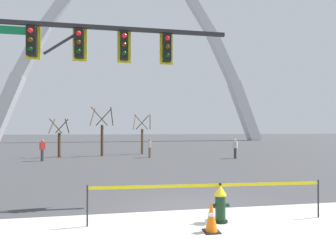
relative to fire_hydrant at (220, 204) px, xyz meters
The scene contains 12 objects.
ground_plane 1.07m from the fire_hydrant, 124.22° to the left, with size 240.00×240.00×0.00m, color #3D3D3F.
fire_hydrant is the anchor object (origin of this frame).
caution_tape_barrier 0.38m from the fire_hydrant, 169.33° to the left, with size 6.01×0.35×1.00m.
traffic_cone_by_hydrant 0.75m from the fire_hydrant, 125.84° to the right, with size 0.36×0.36×0.73m.
traffic_signal_gantry 6.21m from the fire_hydrant, 151.64° to the left, with size 7.82×0.44×6.00m.
monument_arch 49.85m from the fire_hydrant, 90.66° to the left, with size 53.49×2.18×37.53m.
tree_far_left 19.07m from the fire_hydrant, 114.01° to the left, with size 1.51×1.52×3.25m.
tree_left_mid 18.38m from the fire_hydrant, 103.47° to the left, with size 1.97×1.99×4.29m.
tree_center_left 19.24m from the fire_hydrant, 91.94° to the left, with size 1.74×1.75×3.75m.
pedestrian_walking_left 15.40m from the fire_hydrant, 65.24° to the left, with size 0.38×0.38×1.59m.
pedestrian_standing_center 16.88m from the fire_hydrant, 119.55° to the left, with size 0.39×0.36×1.59m.
pedestrian_walking_right 15.67m from the fire_hydrant, 90.96° to the left, with size 0.28×0.38×1.59m.
Camera 1 is at (-1.88, -7.34, 2.35)m, focal length 28.90 mm.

